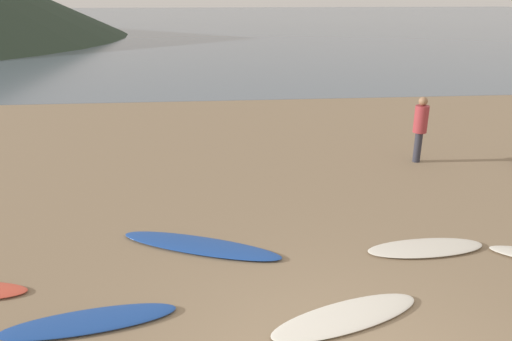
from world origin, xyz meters
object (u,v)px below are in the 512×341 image
(surfboard_2, at_px, (200,246))
(person_1, at_px, (420,124))
(surfboard_4, at_px, (426,248))
(surfboard_1, at_px, (89,321))
(surfboard_3, at_px, (346,317))

(surfboard_2, relative_size, person_1, 1.72)
(surfboard_2, bearing_deg, surfboard_4, 16.04)
(surfboard_1, bearing_deg, surfboard_3, -13.11)
(surfboard_1, bearing_deg, person_1, 30.80)
(surfboard_3, bearing_deg, surfboard_2, 115.12)
(surfboard_4, distance_m, person_1, 4.45)
(person_1, bearing_deg, surfboard_4, 116.15)
(surfboard_1, height_order, person_1, person_1)
(surfboard_1, distance_m, surfboard_2, 2.21)
(surfboard_3, height_order, person_1, person_1)
(surfboard_1, height_order, surfboard_4, surfboard_1)
(surfboard_1, xyz_separation_m, person_1, (6.42, 5.44, 0.89))
(surfboard_1, bearing_deg, surfboard_2, 43.48)
(surfboard_2, height_order, person_1, person_1)
(surfboard_4, xyz_separation_m, person_1, (1.54, 4.08, 0.89))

